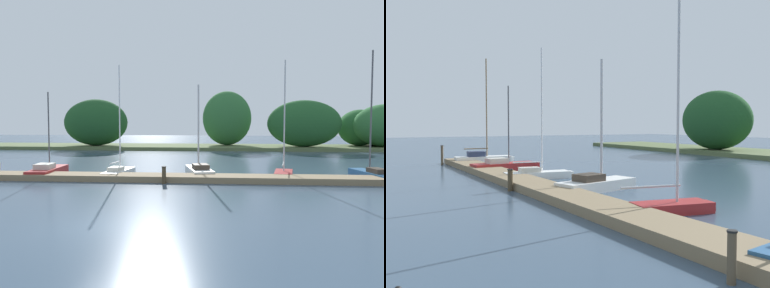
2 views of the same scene
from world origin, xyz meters
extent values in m
plane|color=#384C60|center=(0.00, 0.00, 0.00)|extent=(160.00, 160.00, 0.00)
cube|color=#847051|center=(0.00, 9.50, 0.17)|extent=(29.09, 1.80, 0.35)
cube|color=#56663D|center=(0.00, 35.53, 0.20)|extent=(62.99, 8.00, 0.40)
ellipsoid|color=#235628|center=(22.60, 37.51, 2.63)|extent=(4.88, 4.66, 4.47)
ellipsoid|color=#1E4C23|center=(-12.43, 34.37, 3.31)|extent=(8.07, 4.75, 5.81)
ellipsoid|color=#235628|center=(20.58, 36.81, 2.66)|extent=(5.27, 4.66, 4.52)
ellipsoid|color=#2D6633|center=(4.03, 36.66, 3.84)|extent=(6.20, 4.79, 6.89)
ellipsoid|color=#235628|center=(13.25, 34.31, 3.19)|extent=(8.77, 4.08, 5.58)
cube|color=maroon|center=(-7.42, 10.85, 0.25)|extent=(1.62, 4.11, 0.50)
cube|color=maroon|center=(-7.56, 12.66, 0.23)|extent=(0.80, 1.06, 0.43)
cube|color=beige|center=(-7.38, 10.35, 0.66)|extent=(1.07, 1.28, 0.33)
cylinder|color=#4C4C51|center=(-7.44, 11.15, 2.91)|extent=(0.08, 0.08, 4.82)
cube|color=white|center=(-2.90, 11.15, 0.19)|extent=(1.36, 3.59, 0.38)
cube|color=white|center=(-2.74, 12.72, 0.17)|extent=(0.64, 0.93, 0.32)
cube|color=beige|center=(-2.94, 10.72, 0.50)|extent=(0.86, 1.12, 0.25)
cylinder|color=silver|center=(-2.87, 11.41, 3.69)|extent=(0.08, 0.08, 6.62)
cylinder|color=silver|center=(-2.95, 10.66, 0.91)|extent=(0.24, 1.68, 0.07)
cube|color=white|center=(2.18, 11.82, 0.24)|extent=(2.16, 4.07, 0.47)
cube|color=white|center=(1.75, 13.51, 0.21)|extent=(0.91, 1.11, 0.40)
cube|color=#3D3328|center=(2.29, 11.35, 0.62)|extent=(1.20, 1.36, 0.31)
cylinder|color=#B7B7BC|center=(2.11, 12.10, 3.13)|extent=(0.11, 0.11, 5.32)
cube|color=maroon|center=(7.44, 11.54, 0.18)|extent=(1.51, 2.77, 0.37)
cube|color=maroon|center=(7.65, 12.70, 0.17)|extent=(0.69, 0.75, 0.31)
cylinder|color=#B7B7BC|center=(7.48, 11.73, 3.80)|extent=(0.09, 0.09, 6.86)
cylinder|color=#B7B7BC|center=(7.31, 10.78, 0.92)|extent=(0.46, 2.13, 0.08)
cube|color=#285684|center=(12.62, 11.18, 0.22)|extent=(1.62, 4.18, 0.43)
cube|color=#285684|center=(12.31, 12.99, 0.19)|extent=(0.68, 1.09, 0.37)
cube|color=#3D3328|center=(12.71, 10.68, 0.57)|extent=(0.91, 1.33, 0.28)
cylinder|color=#4C4C51|center=(12.57, 11.49, 4.06)|extent=(0.10, 0.10, 7.27)
cylinder|color=#4C3D28|center=(0.45, 8.43, 0.47)|extent=(0.23, 0.23, 0.93)
cylinder|color=black|center=(0.45, 8.43, 0.95)|extent=(0.26, 0.26, 0.04)
camera|label=1|loc=(3.82, -12.24, 3.47)|focal=35.52mm
camera|label=2|loc=(18.31, 2.07, 2.96)|focal=40.22mm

